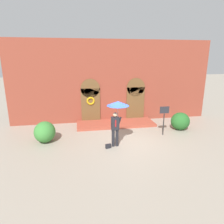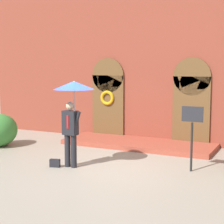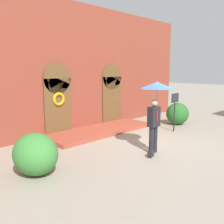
{
  "view_description": "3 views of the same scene",
  "coord_description": "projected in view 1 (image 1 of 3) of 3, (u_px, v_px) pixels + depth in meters",
  "views": [
    {
      "loc": [
        -2.46,
        -9.58,
        4.43
      ],
      "look_at": [
        -0.5,
        1.67,
        1.29
      ],
      "focal_mm": 32.0,
      "sensor_mm": 36.0,
      "label": 1
    },
    {
      "loc": [
        4.73,
        -8.78,
        2.78
      ],
      "look_at": [
        -0.43,
        1.85,
        1.3
      ],
      "focal_mm": 60.0,
      "sensor_mm": 36.0,
      "label": 2
    },
    {
      "loc": [
        -7.36,
        -4.9,
        2.75
      ],
      "look_at": [
        -0.44,
        1.9,
        1.1
      ],
      "focal_mm": 40.0,
      "sensor_mm": 36.0,
      "label": 3
    }
  ],
  "objects": [
    {
      "name": "ground_plane",
      "position": [
        126.0,
        143.0,
        10.68
      ],
      "size": [
        80.0,
        80.0,
        0.0
      ],
      "primitive_type": "plane",
      "color": "gray"
    },
    {
      "name": "building_facade",
      "position": [
        113.0,
        83.0,
        13.92
      ],
      "size": [
        14.0,
        2.3,
        5.6
      ],
      "color": "brown",
      "rests_on": "ground"
    },
    {
      "name": "person_with_umbrella",
      "position": [
        117.0,
        110.0,
        9.84
      ],
      "size": [
        1.1,
        1.1,
        2.36
      ],
      "color": "black",
      "rests_on": "ground"
    },
    {
      "name": "handbag",
      "position": [
        108.0,
        146.0,
        10.04
      ],
      "size": [
        0.3,
        0.19,
        0.22
      ],
      "primitive_type": "cube",
      "rotation": [
        0.0,
        0.0,
        0.27
      ],
      "color": "black",
      "rests_on": "ground"
    },
    {
      "name": "sign_post",
      "position": [
        164.0,
        116.0,
        11.52
      ],
      "size": [
        0.56,
        0.06,
        1.72
      ],
      "color": "black",
      "rests_on": "ground"
    },
    {
      "name": "shrub_left",
      "position": [
        45.0,
        132.0,
        10.71
      ],
      "size": [
        1.12,
        1.32,
        1.12
      ],
      "primitive_type": "ellipsoid",
      "color": "#387A33",
      "rests_on": "ground"
    },
    {
      "name": "shrub_right",
      "position": [
        180.0,
        121.0,
        12.53
      ],
      "size": [
        1.17,
        1.1,
        1.1
      ],
      "primitive_type": "ellipsoid",
      "color": "#235B23",
      "rests_on": "ground"
    }
  ]
}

